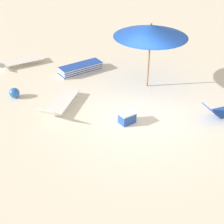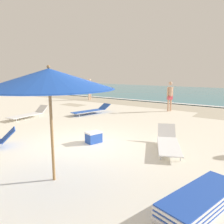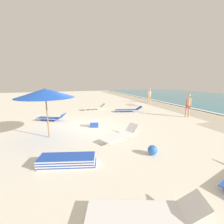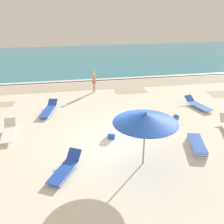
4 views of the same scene
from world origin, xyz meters
The scene contains 7 objects.
ground_plane centered at (0.00, 0.01, -0.08)m, with size 60.00×60.00×0.16m.
beach_umbrella centered at (0.99, -1.90, 2.17)m, with size 2.64×2.64×2.45m.
lounger_stack centered at (3.86, -1.16, 0.16)m, with size 1.10×1.97×0.32m.
sun_lounger_mid_beach_solo centered at (2.32, 1.38, 0.21)m, with size 1.44×2.19×0.55m.
sun_lounger_mid_beach_pair_a centered at (6.44, 0.21, 0.21)m, with size 1.37×2.40×0.52m.
beach_ball centered at (4.15, 1.91, 0.18)m, with size 0.37×0.37×0.37m.
cooler_box centered at (0.07, 0.57, 0.19)m, with size 0.48×0.58×0.37m.
Camera 1 is at (-4.84, 7.15, 5.64)m, focal length 50.00 mm.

